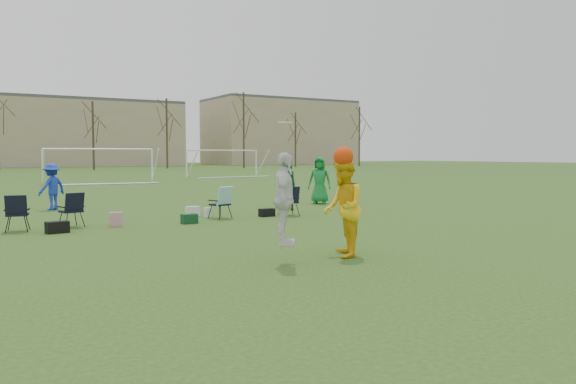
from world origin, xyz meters
TOP-DOWN VIEW (x-y plane):
  - ground at (0.00, 0.00)m, footprint 260.00×260.00m
  - fielder_blue at (-1.61, 13.59)m, footprint 1.26×1.12m
  - fielder_green_far at (8.23, 10.78)m, footprint 1.11×1.09m
  - center_contest at (1.48, 0.52)m, footprint 2.40×1.24m
  - sideline_setup at (1.45, 7.80)m, footprint 8.79×2.32m
  - goal_mid at (4.00, 32.00)m, footprint 7.40×0.63m
  - goal_right at (16.00, 38.00)m, footprint 7.35×1.14m
  - tree_line at (0.24, 69.85)m, footprint 110.28×3.28m
  - building_row at (6.73, 96.00)m, footprint 126.00×16.00m

SIDE VIEW (x-z plane):
  - ground at x=0.00m, z-range 0.00..0.00m
  - sideline_setup at x=1.45m, z-range -0.36..1.45m
  - fielder_blue at x=-1.61m, z-range 0.00..1.69m
  - fielder_green_far at x=8.23m, z-range 0.00..1.93m
  - center_contest at x=1.48m, z-range -0.23..2.38m
  - goal_mid at x=4.00m, z-range 0.69..3.15m
  - goal_right at x=16.00m, z-range 0.69..3.15m
  - tree_line at x=0.24m, z-range -0.61..10.79m
  - building_row at x=6.73m, z-range -0.51..12.49m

